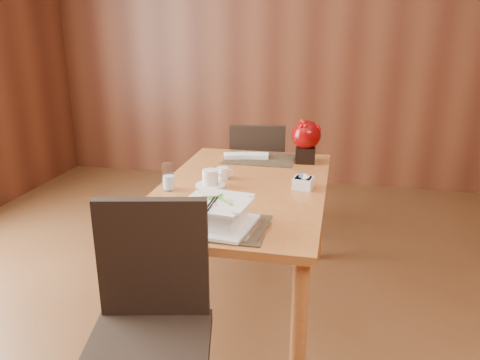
% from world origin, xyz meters
% --- Properties ---
extents(back_wall, '(5.00, 0.02, 2.80)m').
position_xyz_m(back_wall, '(0.00, 3.00, 1.40)').
color(back_wall, '#5B2D1A').
rests_on(back_wall, ground).
extents(dining_table, '(0.90, 1.50, 0.75)m').
position_xyz_m(dining_table, '(0.00, 0.60, 0.65)').
color(dining_table, '#AD6530').
rests_on(dining_table, ground).
extents(placemat_near, '(0.45, 0.33, 0.01)m').
position_xyz_m(placemat_near, '(0.00, 0.05, 0.75)').
color(placemat_near, black).
rests_on(placemat_near, dining_table).
extents(placemat_far, '(0.45, 0.33, 0.01)m').
position_xyz_m(placemat_far, '(0.00, 1.15, 0.75)').
color(placemat_far, black).
rests_on(placemat_far, dining_table).
extents(soup_setting, '(0.34, 0.34, 0.12)m').
position_xyz_m(soup_setting, '(0.01, 0.05, 0.81)').
color(soup_setting, white).
rests_on(soup_setting, dining_table).
extents(coffee_cup, '(0.16, 0.16, 0.09)m').
position_xyz_m(coffee_cup, '(-0.17, 0.56, 0.79)').
color(coffee_cup, white).
rests_on(coffee_cup, dining_table).
extents(water_glass, '(0.07, 0.07, 0.15)m').
position_xyz_m(water_glass, '(-0.37, 0.46, 0.82)').
color(water_glass, white).
rests_on(water_glass, dining_table).
extents(creamer_jug, '(0.10, 0.10, 0.06)m').
position_xyz_m(creamer_jug, '(-0.14, 0.71, 0.78)').
color(creamer_jug, white).
rests_on(creamer_jug, dining_table).
extents(sugar_caddy, '(0.12, 0.12, 0.06)m').
position_xyz_m(sugar_caddy, '(0.33, 0.64, 0.78)').
color(sugar_caddy, white).
rests_on(sugar_caddy, dining_table).
extents(berry_decor, '(0.18, 0.18, 0.27)m').
position_xyz_m(berry_decor, '(0.30, 1.14, 0.90)').
color(berry_decor, black).
rests_on(berry_decor, dining_table).
extents(napkins_far, '(0.31, 0.16, 0.03)m').
position_xyz_m(napkins_far, '(-0.08, 1.15, 0.77)').
color(napkins_far, white).
rests_on(napkins_far, dining_table).
extents(bread_plate, '(0.22, 0.22, 0.01)m').
position_xyz_m(bread_plate, '(-0.34, -0.01, 0.76)').
color(bread_plate, white).
rests_on(bread_plate, dining_table).
extents(near_chair, '(0.54, 0.54, 0.97)m').
position_xyz_m(near_chair, '(-0.15, -0.35, 0.55)').
color(near_chair, black).
rests_on(near_chair, ground).
extents(far_chair, '(0.49, 0.49, 0.90)m').
position_xyz_m(far_chair, '(-0.10, 1.59, 0.51)').
color(far_chair, black).
rests_on(far_chair, ground).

